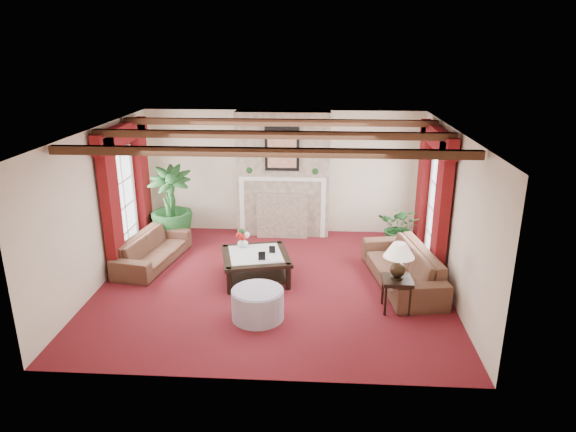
# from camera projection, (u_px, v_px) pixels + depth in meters

# --- Properties ---
(floor) EXTENTS (6.00, 6.00, 0.00)m
(floor) POSITION_uv_depth(u_px,v_px,m) (273.00, 283.00, 9.08)
(floor) COLOR #4F0E0F
(floor) RESTS_ON ground
(ceiling) EXTENTS (6.00, 6.00, 0.00)m
(ceiling) POSITION_uv_depth(u_px,v_px,m) (271.00, 131.00, 8.22)
(ceiling) COLOR white
(ceiling) RESTS_ON floor
(back_wall) EXTENTS (6.00, 0.02, 2.70)m
(back_wall) POSITION_uv_depth(u_px,v_px,m) (284.00, 172.00, 11.25)
(back_wall) COLOR beige
(back_wall) RESTS_ON ground
(left_wall) EXTENTS (0.02, 5.50, 2.70)m
(left_wall) POSITION_uv_depth(u_px,v_px,m) (99.00, 208.00, 8.83)
(left_wall) COLOR beige
(left_wall) RESTS_ON ground
(right_wall) EXTENTS (0.02, 5.50, 2.70)m
(right_wall) POSITION_uv_depth(u_px,v_px,m) (453.00, 214.00, 8.48)
(right_wall) COLOR beige
(right_wall) RESTS_ON ground
(ceiling_beams) EXTENTS (6.00, 3.00, 0.12)m
(ceiling_beams) POSITION_uv_depth(u_px,v_px,m) (271.00, 135.00, 8.24)
(ceiling_beams) COLOR #3D2213
(ceiling_beams) RESTS_ON ceiling
(fireplace) EXTENTS (2.00, 0.52, 2.70)m
(fireplace) POSITION_uv_depth(u_px,v_px,m) (283.00, 111.00, 10.63)
(fireplace) COLOR tan
(fireplace) RESTS_ON ground
(french_door_left) EXTENTS (0.10, 1.10, 2.16)m
(french_door_left) POSITION_uv_depth(u_px,v_px,m) (118.00, 151.00, 9.52)
(french_door_left) COLOR white
(french_door_left) RESTS_ON ground
(french_door_right) EXTENTS (0.10, 1.10, 2.16)m
(french_door_right) POSITION_uv_depth(u_px,v_px,m) (442.00, 156.00, 9.18)
(french_door_right) COLOR white
(french_door_right) RESTS_ON ground
(curtains_left) EXTENTS (0.20, 2.40, 2.55)m
(curtains_left) POSITION_uv_depth(u_px,v_px,m) (121.00, 129.00, 9.38)
(curtains_left) COLOR #550B0E
(curtains_left) RESTS_ON ground
(curtains_right) EXTENTS (0.20, 2.40, 2.55)m
(curtains_right) POSITION_uv_depth(u_px,v_px,m) (438.00, 132.00, 9.05)
(curtains_right) COLOR #550B0E
(curtains_right) RESTS_ON ground
(sofa_left) EXTENTS (2.13, 1.20, 0.76)m
(sofa_left) POSITION_uv_depth(u_px,v_px,m) (152.00, 245.00, 9.80)
(sofa_left) COLOR black
(sofa_left) RESTS_ON ground
(sofa_right) EXTENTS (2.49, 1.42, 0.89)m
(sofa_right) POSITION_uv_depth(u_px,v_px,m) (403.00, 260.00, 8.94)
(sofa_right) COLOR black
(sofa_right) RESTS_ON ground
(potted_palm) EXTENTS (1.25, 1.81, 0.91)m
(potted_palm) POSITION_uv_depth(u_px,v_px,m) (172.00, 221.00, 10.89)
(potted_palm) COLOR black
(potted_palm) RESTS_ON ground
(small_plant) EXTENTS (1.58, 1.60, 0.74)m
(small_plant) POSITION_uv_depth(u_px,v_px,m) (400.00, 232.00, 10.47)
(small_plant) COLOR black
(small_plant) RESTS_ON ground
(coffee_table) EXTENTS (1.40, 1.40, 0.47)m
(coffee_table) POSITION_uv_depth(u_px,v_px,m) (256.00, 267.00, 9.19)
(coffee_table) COLOR black
(coffee_table) RESTS_ON ground
(side_table) EXTENTS (0.48, 0.48, 0.55)m
(side_table) POSITION_uv_depth(u_px,v_px,m) (396.00, 294.00, 8.10)
(side_table) COLOR black
(side_table) RESTS_ON ground
(ottoman) EXTENTS (0.81, 0.81, 0.47)m
(ottoman) POSITION_uv_depth(u_px,v_px,m) (258.00, 304.00, 7.87)
(ottoman) COLOR gray
(ottoman) RESTS_ON ground
(table_lamp) EXTENTS (0.48, 0.48, 0.61)m
(table_lamp) POSITION_uv_depth(u_px,v_px,m) (398.00, 261.00, 7.92)
(table_lamp) COLOR black
(table_lamp) RESTS_ON side_table
(flower_vase) EXTENTS (0.28, 0.28, 0.20)m
(flower_vase) POSITION_uv_depth(u_px,v_px,m) (243.00, 242.00, 9.40)
(flower_vase) COLOR silver
(flower_vase) RESTS_ON coffee_table
(book) EXTENTS (0.24, 0.13, 0.31)m
(book) POSITION_uv_depth(u_px,v_px,m) (269.00, 251.00, 8.84)
(book) COLOR black
(book) RESTS_ON coffee_table
(photo_frame_a) EXTENTS (0.13, 0.04, 0.16)m
(photo_frame_a) POSITION_uv_depth(u_px,v_px,m) (262.00, 256.00, 8.83)
(photo_frame_a) COLOR black
(photo_frame_a) RESTS_ON coffee_table
(photo_frame_b) EXTENTS (0.11, 0.03, 0.14)m
(photo_frame_b) POSITION_uv_depth(u_px,v_px,m) (272.00, 250.00, 9.13)
(photo_frame_b) COLOR black
(photo_frame_b) RESTS_ON coffee_table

